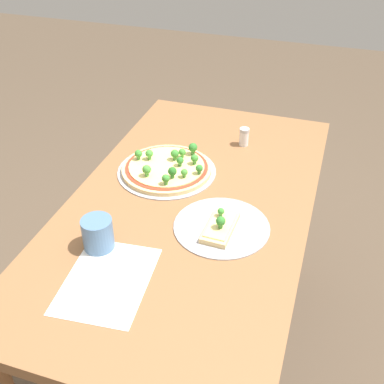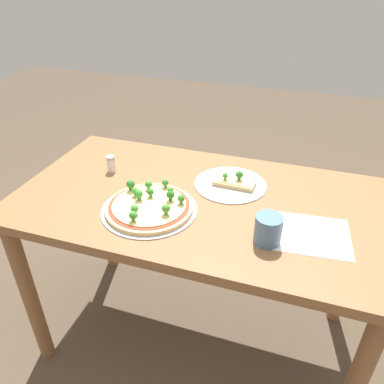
{
  "view_description": "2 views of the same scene",
  "coord_description": "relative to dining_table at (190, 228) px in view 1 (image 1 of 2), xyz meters",
  "views": [
    {
      "loc": [
        -1.13,
        -0.37,
        1.65
      ],
      "look_at": [
        0.03,
        0.0,
        0.79
      ],
      "focal_mm": 45.0,
      "sensor_mm": 36.0,
      "label": 1
    },
    {
      "loc": [
        -0.33,
        1.09,
        1.51
      ],
      "look_at": [
        0.03,
        0.0,
        0.79
      ],
      "focal_mm": 35.0,
      "sensor_mm": 36.0,
      "label": 2
    }
  ],
  "objects": [
    {
      "name": "paper_menu",
      "position": [
        -0.38,
        0.1,
        0.11
      ],
      "size": [
        0.3,
        0.23,
        0.0
      ],
      "primitive_type": "cube",
      "rotation": [
        0.0,
        0.0,
        0.09
      ],
      "color": "white",
      "rests_on": "dining_table"
    },
    {
      "name": "dining_table",
      "position": [
        0.0,
        0.0,
        0.0
      ],
      "size": [
        1.34,
        0.73,
        0.77
      ],
      "color": "brown",
      "rests_on": "ground_plane"
    },
    {
      "name": "pizza_tray_slice",
      "position": [
        -0.1,
        -0.12,
        0.12
      ],
      "size": [
        0.28,
        0.28,
        0.06
      ],
      "color": "#A3A3A8",
      "rests_on": "dining_table"
    },
    {
      "name": "pizza_tray_whole",
      "position": [
        0.14,
        0.13,
        0.12
      ],
      "size": [
        0.33,
        0.33,
        0.07
      ],
      "color": "#A3A3A8",
      "rests_on": "dining_table"
    },
    {
      "name": "condiment_shaker",
      "position": [
        0.4,
        -0.08,
        0.14
      ],
      "size": [
        0.04,
        0.04,
        0.07
      ],
      "color": "silver",
      "rests_on": "dining_table"
    },
    {
      "name": "ground_plane",
      "position": [
        0.0,
        0.0,
        -0.66
      ],
      "size": [
        8.0,
        8.0,
        0.0
      ],
      "primitive_type": "plane",
      "color": "brown"
    },
    {
      "name": "drinking_cup",
      "position": [
        -0.27,
        0.17,
        0.15
      ],
      "size": [
        0.08,
        0.08,
        0.09
      ],
      "primitive_type": "cylinder",
      "color": "#4C7099",
      "rests_on": "dining_table"
    }
  ]
}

